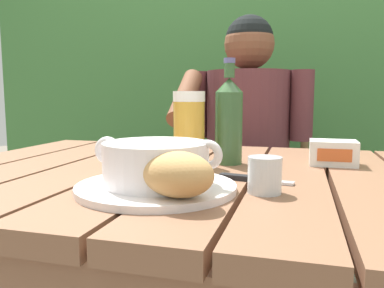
{
  "coord_description": "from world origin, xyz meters",
  "views": [
    {
      "loc": [
        0.16,
        -0.81,
        0.91
      ],
      "look_at": [
        -0.04,
        -0.1,
        0.82
      ],
      "focal_mm": 36.42,
      "sensor_mm": 36.0,
      "label": 1
    }
  ],
  "objects_px": {
    "soup_bowl": "(156,162)",
    "person_eating": "(245,147)",
    "beer_bottle": "(229,120)",
    "serving_plate": "(156,187)",
    "bread_roll": "(178,174)",
    "chair_near_diner": "(251,197)",
    "butter_tub": "(333,153)",
    "water_glass_small": "(265,175)",
    "table_knife": "(248,179)",
    "beer_glass": "(189,128)"
  },
  "relations": [
    {
      "from": "table_knife",
      "to": "beer_glass",
      "type": "bearing_deg",
      "value": 138.96
    },
    {
      "from": "beer_bottle",
      "to": "person_eating",
      "type": "bearing_deg",
      "value": 93.77
    },
    {
      "from": "bread_roll",
      "to": "beer_glass",
      "type": "distance_m",
      "value": 0.34
    },
    {
      "from": "soup_bowl",
      "to": "water_glass_small",
      "type": "relative_size",
      "value": 3.74
    },
    {
      "from": "soup_bowl",
      "to": "beer_bottle",
      "type": "height_order",
      "value": "beer_bottle"
    },
    {
      "from": "chair_near_diner",
      "to": "serving_plate",
      "type": "distance_m",
      "value": 1.1
    },
    {
      "from": "water_glass_small",
      "to": "butter_tub",
      "type": "distance_m",
      "value": 0.34
    },
    {
      "from": "person_eating",
      "to": "butter_tub",
      "type": "height_order",
      "value": "person_eating"
    },
    {
      "from": "person_eating",
      "to": "butter_tub",
      "type": "bearing_deg",
      "value": -61.8
    },
    {
      "from": "soup_bowl",
      "to": "bread_roll",
      "type": "distance_m",
      "value": 0.09
    },
    {
      "from": "person_eating",
      "to": "bread_roll",
      "type": "height_order",
      "value": "person_eating"
    },
    {
      "from": "beer_glass",
      "to": "beer_bottle",
      "type": "relative_size",
      "value": 0.69
    },
    {
      "from": "bread_roll",
      "to": "water_glass_small",
      "type": "distance_m",
      "value": 0.16
    },
    {
      "from": "water_glass_small",
      "to": "chair_near_diner",
      "type": "bearing_deg",
      "value": 97.9
    },
    {
      "from": "soup_bowl",
      "to": "table_knife",
      "type": "relative_size",
      "value": 1.59
    },
    {
      "from": "serving_plate",
      "to": "soup_bowl",
      "type": "height_order",
      "value": "soup_bowl"
    },
    {
      "from": "person_eating",
      "to": "table_knife",
      "type": "height_order",
      "value": "person_eating"
    },
    {
      "from": "person_eating",
      "to": "table_knife",
      "type": "distance_m",
      "value": 0.75
    },
    {
      "from": "chair_near_diner",
      "to": "beer_bottle",
      "type": "xyz_separation_m",
      "value": [
        0.03,
        -0.77,
        0.39
      ]
    },
    {
      "from": "chair_near_diner",
      "to": "butter_tub",
      "type": "bearing_deg",
      "value": -69.1
    },
    {
      "from": "table_knife",
      "to": "chair_near_diner",
      "type": "bearing_deg",
      "value": 96.29
    },
    {
      "from": "beer_glass",
      "to": "water_glass_small",
      "type": "relative_size",
      "value": 2.79
    },
    {
      "from": "water_glass_small",
      "to": "butter_tub",
      "type": "bearing_deg",
      "value": 67.27
    },
    {
      "from": "chair_near_diner",
      "to": "soup_bowl",
      "type": "xyz_separation_m",
      "value": [
        -0.04,
        -1.06,
        0.33
      ]
    },
    {
      "from": "bread_roll",
      "to": "beer_bottle",
      "type": "xyz_separation_m",
      "value": [
        0.01,
        0.37,
        0.06
      ]
    },
    {
      "from": "soup_bowl",
      "to": "person_eating",
      "type": "bearing_deg",
      "value": 87.69
    },
    {
      "from": "water_glass_small",
      "to": "soup_bowl",
      "type": "bearing_deg",
      "value": -169.57
    },
    {
      "from": "serving_plate",
      "to": "beer_bottle",
      "type": "height_order",
      "value": "beer_bottle"
    },
    {
      "from": "beer_glass",
      "to": "water_glass_small",
      "type": "bearing_deg",
      "value": -48.71
    },
    {
      "from": "serving_plate",
      "to": "butter_tub",
      "type": "height_order",
      "value": "butter_tub"
    },
    {
      "from": "beer_bottle",
      "to": "table_knife",
      "type": "distance_m",
      "value": 0.22
    },
    {
      "from": "serving_plate",
      "to": "water_glass_small",
      "type": "relative_size",
      "value": 4.47
    },
    {
      "from": "beer_glass",
      "to": "beer_bottle",
      "type": "bearing_deg",
      "value": 24.95
    },
    {
      "from": "soup_bowl",
      "to": "beer_bottle",
      "type": "xyz_separation_m",
      "value": [
        0.07,
        0.3,
        0.06
      ]
    },
    {
      "from": "soup_bowl",
      "to": "butter_tub",
      "type": "xyz_separation_m",
      "value": [
        0.31,
        0.35,
        -0.02
      ]
    },
    {
      "from": "chair_near_diner",
      "to": "beer_bottle",
      "type": "height_order",
      "value": "beer_bottle"
    },
    {
      "from": "beer_bottle",
      "to": "water_glass_small",
      "type": "height_order",
      "value": "beer_bottle"
    },
    {
      "from": "person_eating",
      "to": "table_knife",
      "type": "xyz_separation_m",
      "value": [
        0.11,
        -0.74,
        0.04
      ]
    },
    {
      "from": "chair_near_diner",
      "to": "beer_bottle",
      "type": "relative_size",
      "value": 3.78
    },
    {
      "from": "beer_bottle",
      "to": "water_glass_small",
      "type": "distance_m",
      "value": 0.29
    },
    {
      "from": "table_knife",
      "to": "soup_bowl",
      "type": "bearing_deg",
      "value": -139.84
    },
    {
      "from": "serving_plate",
      "to": "water_glass_small",
      "type": "height_order",
      "value": "water_glass_small"
    },
    {
      "from": "beer_bottle",
      "to": "butter_tub",
      "type": "distance_m",
      "value": 0.26
    },
    {
      "from": "serving_plate",
      "to": "soup_bowl",
      "type": "bearing_deg",
      "value": -116.57
    },
    {
      "from": "bread_roll",
      "to": "table_knife",
      "type": "height_order",
      "value": "bread_roll"
    },
    {
      "from": "serving_plate",
      "to": "bread_roll",
      "type": "xyz_separation_m",
      "value": [
        0.06,
        -0.07,
        0.04
      ]
    },
    {
      "from": "chair_near_diner",
      "to": "soup_bowl",
      "type": "relative_size",
      "value": 4.08
    },
    {
      "from": "water_glass_small",
      "to": "beer_glass",
      "type": "bearing_deg",
      "value": 131.29
    },
    {
      "from": "serving_plate",
      "to": "table_knife",
      "type": "distance_m",
      "value": 0.19
    },
    {
      "from": "water_glass_small",
      "to": "beer_bottle",
      "type": "bearing_deg",
      "value": 112.42
    }
  ]
}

